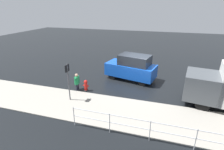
% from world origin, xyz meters
% --- Properties ---
extents(ground_plane, '(60.00, 60.00, 0.00)m').
position_xyz_m(ground_plane, '(0.00, 0.00, 0.00)').
color(ground_plane, black).
extents(kerb_strip, '(24.00, 3.20, 0.04)m').
position_xyz_m(kerb_strip, '(0.00, 4.20, 0.02)').
color(kerb_strip, gray).
rests_on(kerb_strip, ground).
extents(moving_hatchback, '(4.18, 2.52, 2.06)m').
position_xyz_m(moving_hatchback, '(0.78, -0.65, 1.03)').
color(moving_hatchback, blue).
rests_on(moving_hatchback, ground).
extents(fire_hydrant, '(0.42, 0.31, 0.80)m').
position_xyz_m(fire_hydrant, '(3.43, 2.29, 0.40)').
color(fire_hydrant, red).
rests_on(fire_hydrant, ground).
extents(pedestrian, '(0.26, 0.57, 1.22)m').
position_xyz_m(pedestrian, '(4.08, 2.32, 0.68)').
color(pedestrian, '#1E8C4C').
rests_on(pedestrian, ground).
extents(metal_railing, '(9.25, 0.04, 1.05)m').
position_xyz_m(metal_railing, '(-2.25, 5.97, 0.72)').
color(metal_railing, '#B7BABF').
rests_on(metal_railing, ground).
extents(sign_post, '(0.07, 0.44, 2.40)m').
position_xyz_m(sign_post, '(3.84, 3.80, 1.58)').
color(sign_post, '#4C4C51').
rests_on(sign_post, ground).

